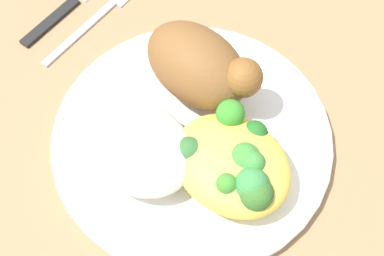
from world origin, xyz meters
The scene contains 6 objects.
ground_plane centered at (0.00, 0.00, 0.00)m, with size 2.00×2.00×0.00m, color #97734D.
plate centered at (0.00, 0.00, 0.01)m, with size 0.26×0.26×0.01m.
roasted_chicken centered at (-0.03, 0.04, 0.05)m, with size 0.12×0.07×0.07m.
rice_pile centered at (-0.02, -0.05, 0.04)m, with size 0.11×0.08×0.04m, color white.
mac_cheese_with_broccoli centered at (0.05, -0.01, 0.04)m, with size 0.11×0.09×0.05m.
fork centered at (-0.18, 0.04, 0.00)m, with size 0.03×0.14×0.01m.
Camera 1 is at (0.16, -0.17, 0.44)m, focal length 49.02 mm.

